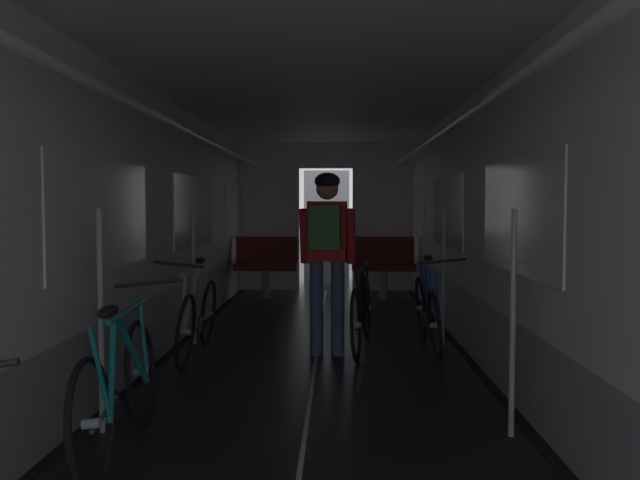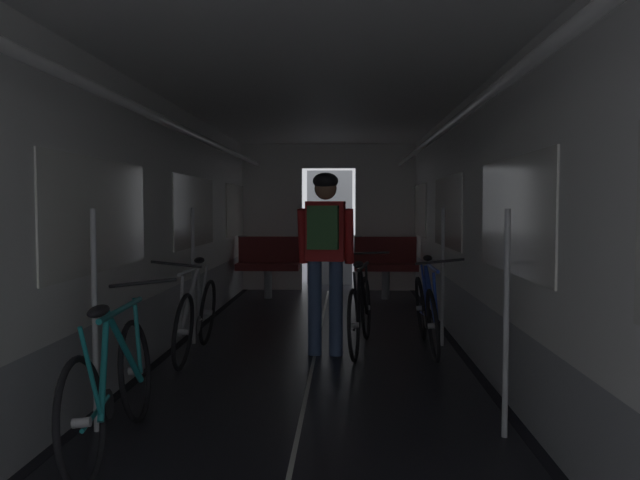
% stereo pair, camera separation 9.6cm
% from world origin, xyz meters
% --- Properties ---
extents(train_car_shell, '(3.14, 12.34, 2.57)m').
position_xyz_m(train_car_shell, '(-0.00, 3.60, 1.70)').
color(train_car_shell, black).
rests_on(train_car_shell, ground).
extents(bench_seat_far_left, '(0.98, 0.51, 0.95)m').
position_xyz_m(bench_seat_far_left, '(-0.90, 8.07, 0.57)').
color(bench_seat_far_left, gray).
rests_on(bench_seat_far_left, ground).
extents(bench_seat_far_right, '(0.98, 0.51, 0.95)m').
position_xyz_m(bench_seat_far_right, '(0.90, 8.07, 0.57)').
color(bench_seat_far_right, gray).
rests_on(bench_seat_far_right, ground).
extents(bicycle_teal, '(0.44, 1.69, 0.95)m').
position_xyz_m(bicycle_teal, '(-1.05, 1.79, 0.38)').
color(bicycle_teal, black).
rests_on(bicycle_teal, ground).
extents(bicycle_blue, '(0.44, 1.69, 0.95)m').
position_xyz_m(bicycle_blue, '(1.09, 4.52, 0.38)').
color(bicycle_blue, black).
rests_on(bicycle_blue, ground).
extents(bicycle_silver, '(0.44, 1.69, 0.95)m').
position_xyz_m(bicycle_silver, '(-1.11, 4.15, 0.38)').
color(bicycle_silver, black).
rests_on(bicycle_silver, ground).
extents(person_cyclist_aisle, '(0.55, 0.41, 1.73)m').
position_xyz_m(person_cyclist_aisle, '(0.10, 4.23, 1.07)').
color(person_cyclist_aisle, '#384C75').
rests_on(person_cyclist_aisle, ground).
extents(bicycle_black_in_aisle, '(0.46, 1.68, 0.94)m').
position_xyz_m(bicycle_black_in_aisle, '(0.44, 4.49, 0.38)').
color(bicycle_black_in_aisle, black).
rests_on(bicycle_black_in_aisle, ground).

